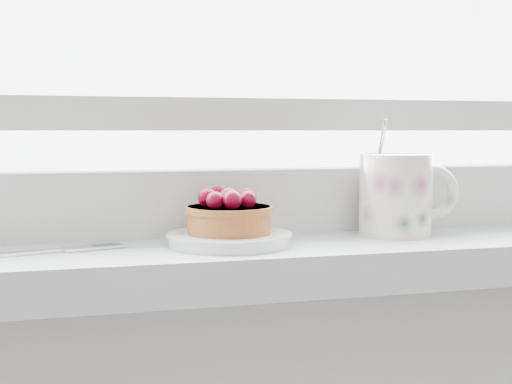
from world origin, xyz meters
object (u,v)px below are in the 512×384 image
object	(u,v)px
saucer	(229,239)
fork	(24,253)
floral_mug	(398,193)
raspberry_tart	(229,214)

from	to	relation	value
saucer	fork	distance (m)	0.19
fork	saucer	bearing A→B (deg)	0.84
floral_mug	saucer	bearing A→B (deg)	-174.80
raspberry_tart	floral_mug	bearing A→B (deg)	5.09
saucer	raspberry_tart	world-z (taller)	raspberry_tart
floral_mug	raspberry_tart	bearing A→B (deg)	-174.91
saucer	fork	xyz separation A→B (m)	(-0.19, -0.00, -0.00)
floral_mug	fork	size ratio (longest dim) A/B	0.68
raspberry_tart	fork	distance (m)	0.19
saucer	floral_mug	world-z (taller)	floral_mug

